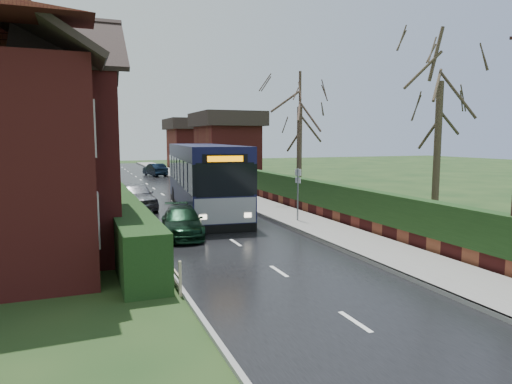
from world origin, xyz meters
name	(u,v)px	position (x,y,z in m)	size (l,w,h in m)	color
ground	(255,256)	(0.00, 0.00, 0.00)	(140.00, 140.00, 0.00)	#374B20
road	(188,211)	(0.00, 10.00, 0.01)	(6.00, 100.00, 0.02)	black
pavement	(261,206)	(4.25, 10.00, 0.07)	(2.50, 100.00, 0.14)	slate
kerb_right	(241,207)	(3.05, 10.00, 0.07)	(0.12, 100.00, 0.14)	gray
kerb_left	(130,214)	(-3.05, 10.00, 0.05)	(0.12, 100.00, 0.10)	gray
front_hedge	(121,216)	(-3.90, 5.00, 0.80)	(1.20, 16.00, 1.60)	black
picket_fence	(140,223)	(-3.15, 5.00, 0.45)	(0.10, 16.00, 0.90)	tan
right_wall_hedge	(286,189)	(5.80, 10.00, 1.02)	(0.60, 50.00, 1.80)	maroon
bus	(204,179)	(0.80, 9.57, 1.78)	(3.95, 12.03, 3.59)	black
car_silver	(135,196)	(-2.56, 11.86, 0.76)	(1.79, 4.44, 1.51)	#A09FA3
car_green	(182,222)	(-1.60, 4.00, 0.58)	(1.64, 4.02, 1.17)	black
car_distant	(155,170)	(2.00, 34.25, 0.66)	(1.40, 4.01, 1.32)	black
bus_stop_sign	(298,187)	(4.00, 4.83, 1.69)	(0.13, 0.39, 2.56)	slate
tree_right_near	(441,71)	(9.00, 1.52, 6.77)	(4.19, 4.19, 9.06)	#3A2E22
tree_right_far	(300,100)	(6.71, 10.13, 6.14)	(4.25, 4.25, 8.22)	#3D2D24
tree_house_side	(19,77)	(-8.55, 17.27, 7.60)	(4.48, 4.48, 10.17)	#3A2C22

